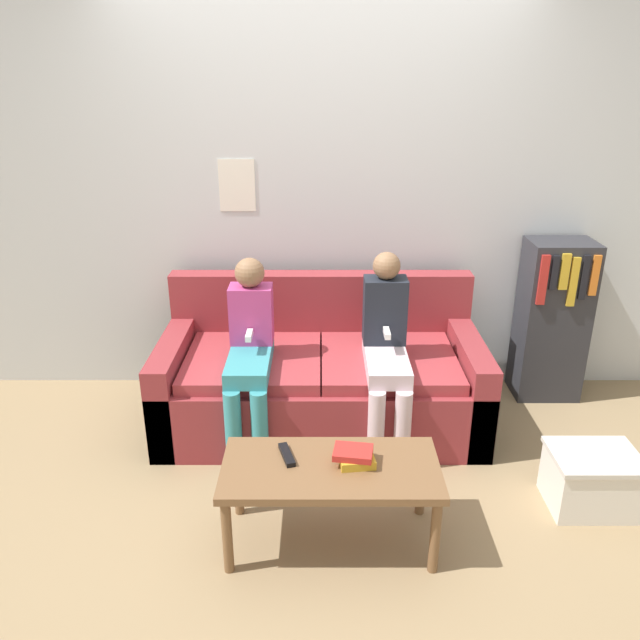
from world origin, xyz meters
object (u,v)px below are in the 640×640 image
object	(u,v)px
storage_box	(590,480)
coffee_table	(330,475)
bookshelf	(551,320)
person_right	(385,345)
tv_remote	(286,455)
person_left	(249,347)
couch	(320,379)

from	to	relation	value
storage_box	coffee_table	bearing A→B (deg)	-169.12
bookshelf	storage_box	world-z (taller)	bookshelf
person_right	bookshelf	bearing A→B (deg)	26.20
person_right	tv_remote	distance (m)	0.96
person_left	bookshelf	world-z (taller)	person_left
coffee_table	person_right	distance (m)	0.95
couch	bookshelf	size ratio (longest dim) A/B	1.81
tv_remote	storage_box	world-z (taller)	tv_remote
couch	bookshelf	xyz separation A→B (m)	(1.48, 0.34, 0.25)
bookshelf	storage_box	xyz separation A→B (m)	(-0.15, -1.16, -0.37)
person_left	storage_box	bearing A→B (deg)	-19.50
tv_remote	coffee_table	bearing A→B (deg)	-35.77
couch	storage_box	size ratio (longest dim) A/B	4.45
person_right	coffee_table	bearing A→B (deg)	-110.41
person_right	tv_remote	size ratio (longest dim) A/B	6.23
coffee_table	person_right	xyz separation A→B (m)	(0.32, 0.86, 0.24)
bookshelf	storage_box	distance (m)	1.23
person_left	storage_box	world-z (taller)	person_left
couch	tv_remote	size ratio (longest dim) A/B	10.77
person_left	bookshelf	size ratio (longest dim) A/B	1.01
coffee_table	person_left	bearing A→B (deg)	117.02
bookshelf	person_right	bearing A→B (deg)	-153.80
coffee_table	person_left	size ratio (longest dim) A/B	0.91
coffee_table	bookshelf	size ratio (longest dim) A/B	0.92
couch	tv_remote	world-z (taller)	couch
coffee_table	storage_box	size ratio (longest dim) A/B	2.27
coffee_table	person_right	world-z (taller)	person_right
couch	person_left	world-z (taller)	person_left
person_right	person_left	bearing A→B (deg)	-179.77
tv_remote	storage_box	bearing A→B (deg)	-9.73
couch	tv_remote	xyz separation A→B (m)	(-0.15, -1.00, 0.14)
person_right	storage_box	size ratio (longest dim) A/B	2.58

